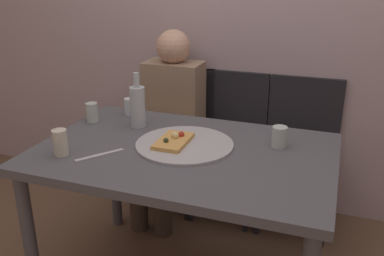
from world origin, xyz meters
TOP-DOWN VIEW (x-y plane):
  - back_wall at (0.00, 1.02)m, footprint 6.00×0.10m
  - dining_table at (0.00, 0.00)m, footprint 1.32×0.87m
  - pizza_tray at (-0.01, 0.04)m, footprint 0.45×0.45m
  - pizza_slice_last at (-0.06, 0.03)m, footprint 0.13×0.22m
  - wine_bottle at (-0.33, 0.20)m, footprint 0.08×0.08m
  - tumbler_near at (-0.45, 0.35)m, footprint 0.07×0.07m
  - tumbler_far at (-0.48, -0.24)m, footprint 0.06×0.06m
  - wine_glass at (0.39, 0.18)m, footprint 0.07×0.07m
  - short_glass at (-0.59, 0.18)m, footprint 0.06×0.06m
  - table_knife at (-0.32, -0.19)m, footprint 0.15×0.19m
  - chair_left at (-0.37, 0.84)m, footprint 0.44×0.44m
  - chair_middle at (-0.01, 0.84)m, footprint 0.44×0.44m
  - chair_right at (0.44, 0.84)m, footprint 0.44×0.44m
  - guest_in_sweater at (-0.37, 0.69)m, footprint 0.36×0.56m

SIDE VIEW (x-z plane):
  - chair_left at x=-0.37m, z-range 0.06..0.96m
  - chair_middle at x=-0.01m, z-range 0.06..0.96m
  - chair_right at x=0.44m, z-range 0.06..0.96m
  - guest_in_sweater at x=-0.37m, z-range 0.06..1.23m
  - dining_table at x=0.00m, z-range 0.29..1.04m
  - table_knife at x=-0.32m, z-range 0.76..0.76m
  - pizza_tray at x=-0.01m, z-range 0.76..0.77m
  - pizza_slice_last at x=-0.06m, z-range 0.76..0.80m
  - tumbler_near at x=-0.45m, z-range 0.76..0.85m
  - wine_glass at x=0.39m, z-range 0.76..0.85m
  - short_glass at x=-0.59m, z-range 0.76..0.86m
  - tumbler_far at x=-0.48m, z-range 0.76..0.87m
  - wine_bottle at x=-0.33m, z-range 0.73..1.01m
  - back_wall at x=0.00m, z-range 0.00..2.60m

